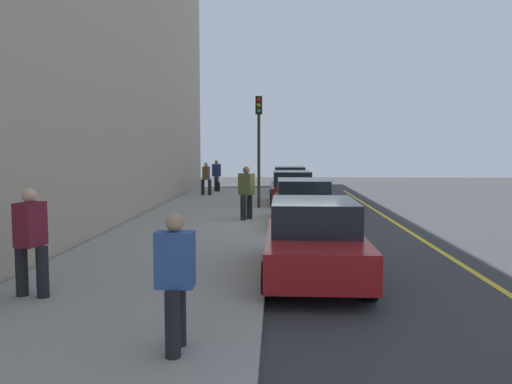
{
  "coord_description": "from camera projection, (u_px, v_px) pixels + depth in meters",
  "views": [
    {
      "loc": [
        16.35,
        -0.81,
        2.51
      ],
      "look_at": [
        2.24,
        -1.38,
        1.3
      ],
      "focal_mm": 35.84,
      "sensor_mm": 36.0,
      "label": 1
    }
  ],
  "objects": [
    {
      "name": "ground_plane",
      "position": [
        301.0,
        226.0,
        16.46
      ],
      "size": [
        56.0,
        56.0,
        0.0
      ],
      "primitive_type": "plane",
      "color": "#333335"
    },
    {
      "name": "pedestrian_navy_coat",
      "position": [
        216.0,
        174.0,
        28.46
      ],
      "size": [
        0.56,
        0.47,
        1.7
      ],
      "color": "black",
      "rests_on": "sidewalk"
    },
    {
      "name": "parked_car_red",
      "position": [
        314.0,
        240.0,
        9.78
      ],
      "size": [
        4.17,
        1.94,
        1.51
      ],
      "color": "black",
      "rests_on": "ground"
    },
    {
      "name": "traffic_light_pole",
      "position": [
        259.0,
        133.0,
        20.15
      ],
      "size": [
        0.35,
        0.26,
        4.4
      ],
      "color": "#2D2D19",
      "rests_on": "sidewalk"
    },
    {
      "name": "parked_car_maroon",
      "position": [
        292.0,
        189.0,
        22.23
      ],
      "size": [
        4.27,
        1.95,
        1.51
      ],
      "color": "black",
      "rests_on": "ground"
    },
    {
      "name": "pedestrian_brown_coat",
      "position": [
        206.0,
        178.0,
        25.84
      ],
      "size": [
        0.48,
        0.54,
        1.65
      ],
      "color": "black",
      "rests_on": "sidewalk"
    },
    {
      "name": "rolling_suitcase",
      "position": [
        218.0,
        187.0,
        28.09
      ],
      "size": [
        0.34,
        0.22,
        0.85
      ],
      "color": "black",
      "rests_on": "sidewalk"
    },
    {
      "name": "pedestrian_blue_coat",
      "position": [
        175.0,
        278.0,
        5.89
      ],
      "size": [
        0.54,
        0.44,
        1.62
      ],
      "color": "black",
      "rests_on": "sidewalk"
    },
    {
      "name": "pedestrian_olive_coat",
      "position": [
        246.0,
        191.0,
        16.9
      ],
      "size": [
        0.53,
        0.56,
        1.76
      ],
      "color": "black",
      "rests_on": "sidewalk"
    },
    {
      "name": "parked_car_silver",
      "position": [
        290.0,
        181.0,
        27.79
      ],
      "size": [
        4.51,
        1.92,
        1.51
      ],
      "color": "black",
      "rests_on": "ground"
    },
    {
      "name": "parked_car_green",
      "position": [
        303.0,
        203.0,
        16.37
      ],
      "size": [
        4.31,
        1.92,
        1.51
      ],
      "color": "black",
      "rests_on": "ground"
    },
    {
      "name": "pedestrian_burgundy_coat",
      "position": [
        31.0,
        239.0,
        8.08
      ],
      "size": [
        0.52,
        0.57,
        1.74
      ],
      "color": "black",
      "rests_on": "sidewalk"
    },
    {
      "name": "lane_stripe_centre",
      "position": [
        402.0,
        227.0,
        16.33
      ],
      "size": [
        28.0,
        0.14,
        0.01
      ],
      "primitive_type": "cube",
      "color": "gold",
      "rests_on": "ground"
    },
    {
      "name": "sidewalk",
      "position": [
        200.0,
        223.0,
        16.59
      ],
      "size": [
        28.0,
        4.6,
        0.15
      ],
      "primitive_type": "cube",
      "color": "gray",
      "rests_on": "ground"
    }
  ]
}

